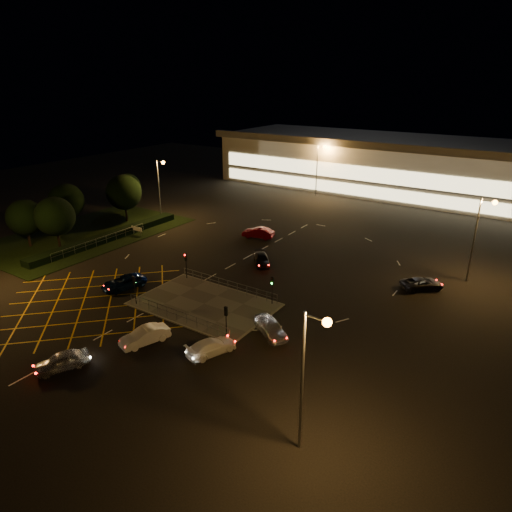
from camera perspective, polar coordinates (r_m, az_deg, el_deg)
The scene contains 26 objects.
ground at distance 51.53m, azimuth -6.78°, elevation -4.63°, with size 180.00×180.00×0.00m, color black.
pedestrian_island at distance 48.98m, azimuth -6.49°, elevation -6.00°, with size 14.00×9.00×0.12m, color #4C4944.
grass_verge at distance 74.83m, azimuth -20.39°, elevation 2.61°, with size 18.00×30.00×0.08m, color black.
hedge at distance 70.84m, azimuth -18.01°, elevation 2.28°, with size 2.00×26.00×1.00m, color black.
supermarket at distance 102.96m, azimuth 16.25°, elevation 11.04°, with size 72.00×26.50×10.50m.
streetlight_se at distance 28.16m, azimuth 6.69°, elevation -13.33°, with size 1.78×0.56×10.03m.
streetlight_nw at distance 77.28m, azimuth -11.87°, elevation 9.11°, with size 1.78×0.56×10.03m.
streetlight_ne at distance 57.47m, azimuth 26.23°, elevation 3.07°, with size 1.78×0.56×10.03m.
streetlight_far_left at distance 93.42m, azimuth 7.90°, elevation 11.45°, with size 1.78×0.56×10.03m.
signal_sw at distance 49.31m, azimuth -14.97°, elevation -3.46°, with size 0.28×0.30×3.15m.
signal_se at distance 41.81m, azimuth -3.77°, elevation -7.45°, with size 0.28×0.30×3.15m.
signal_nw at distance 54.37m, azimuth -8.76°, elevation -0.57°, with size 0.28×0.30×3.15m.
signal_ne at distance 47.67m, azimuth 2.05°, elevation -3.58°, with size 0.28×0.30×3.15m.
tree_a at distance 71.22m, azimuth -26.91°, elevation 4.32°, with size 5.04×5.04×6.86m.
tree_b at distance 76.79m, azimuth -22.64°, elevation 6.35°, with size 5.40×5.40×7.35m.
tree_c at distance 78.23m, azimuth -16.18°, elevation 7.65°, with size 5.76×5.76×7.84m.
tree_d at distance 86.68m, azimuth -15.75°, elevation 8.36°, with size 4.68×4.68×6.37m.
tree_e at distance 68.76m, azimuth -23.84°, elevation 4.54°, with size 5.40×5.40×7.35m.
car_near_silver at distance 41.78m, azimuth -23.10°, elevation -11.96°, with size 1.75×4.34×1.48m, color silver.
car_queue_white at distance 43.02m, azimuth -13.72°, elevation -9.67°, with size 1.58×4.53×1.49m, color white.
car_left_blue at distance 54.23m, azimuth -16.22°, elevation -3.18°, with size 2.34×5.09×1.41m, color #0B1B44.
car_far_dkgrey at distance 58.68m, azimuth 0.73°, elevation -0.43°, with size 1.80×4.44×1.29m, color black.
car_right_silver at distance 43.05m, azimuth 1.86°, elevation -8.91°, with size 1.86×4.62×1.58m, color silver.
car_circ_red at distance 68.36m, azimuth 0.29°, elevation 2.93°, with size 1.67×4.79×1.58m, color maroon.
car_east_grey at distance 55.18m, azimuth 20.04°, elevation -3.27°, with size 2.22×4.81×1.34m, color black.
car_approach_white at distance 40.68m, azimuth -5.62°, elevation -11.20°, with size 1.87×4.59×1.33m, color white.
Camera 1 is at (30.49, -34.86, 22.59)m, focal length 32.00 mm.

